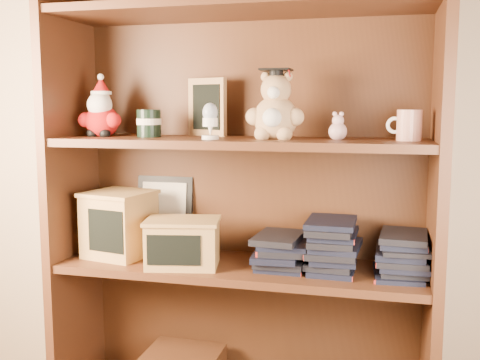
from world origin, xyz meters
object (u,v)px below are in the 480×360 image
object	(u,v)px
grad_teddy_bear	(275,112)
bookcase	(243,191)
teacher_mug	(408,125)
treats_box	(119,223)

from	to	relation	value
grad_teddy_bear	bookcase	bearing A→B (deg)	153.45
teacher_mug	treats_box	size ratio (longest dim) A/B	0.43
bookcase	treats_box	size ratio (longest dim) A/B	6.82
grad_teddy_bear	treats_box	bearing A→B (deg)	179.39
treats_box	bookcase	bearing A→B (deg)	7.12
grad_teddy_bear	teacher_mug	bearing A→B (deg)	0.97
bookcase	treats_box	xyz separation A→B (m)	(-0.41, -0.05, -0.12)
bookcase	treats_box	bearing A→B (deg)	-172.88
bookcase	teacher_mug	size ratio (longest dim) A/B	15.98
bookcase	teacher_mug	xyz separation A→B (m)	(0.50, -0.05, 0.22)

